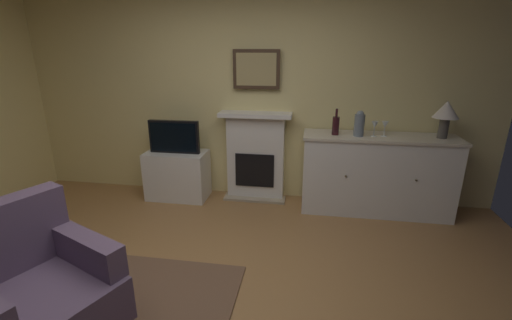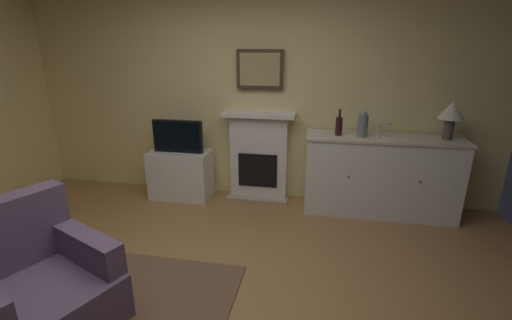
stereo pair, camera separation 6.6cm
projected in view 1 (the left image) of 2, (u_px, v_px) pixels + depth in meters
ground_plane at (201, 315)px, 2.55m from camera, size 5.82×4.43×0.10m
wall_rear at (251, 79)px, 4.12m from camera, size 5.82×0.06×2.95m
fireplace_unit at (256, 156)px, 4.28m from camera, size 0.87×0.30×1.10m
framed_picture at (256, 69)px, 4.00m from camera, size 0.55×0.04×0.45m
sideboard_cabinet at (376, 174)px, 3.93m from camera, size 1.68×0.49×0.91m
table_lamp at (446, 112)px, 3.61m from camera, size 0.26×0.26×0.40m
wine_bottle at (336, 125)px, 3.81m from camera, size 0.08×0.08×0.29m
wine_glass_left at (375, 125)px, 3.73m from camera, size 0.07×0.07×0.16m
wine_glass_center at (385, 125)px, 3.73m from camera, size 0.07×0.07×0.16m
vase_decorative at (359, 124)px, 3.74m from camera, size 0.11×0.11×0.28m
tv_cabinet at (178, 175)px, 4.36m from camera, size 0.75×0.42×0.60m
tv_set at (174, 137)px, 4.18m from camera, size 0.62×0.07×0.40m
armchair at (35, 289)px, 2.18m from camera, size 1.04×1.02×0.92m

